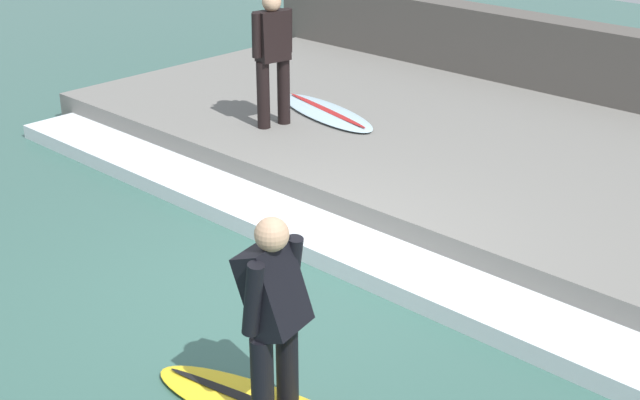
% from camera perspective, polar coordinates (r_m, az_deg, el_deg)
% --- Properties ---
extents(ground_plane, '(28.00, 28.00, 0.00)m').
position_cam_1_polar(ground_plane, '(7.65, -2.53, -5.88)').
color(ground_plane, '#386056').
extents(concrete_ledge, '(4.40, 10.84, 0.37)m').
position_cam_1_polar(concrete_ledge, '(10.01, 11.65, 2.17)').
color(concrete_ledge, slate).
rests_on(concrete_ledge, ground_plane).
extents(back_wall, '(0.50, 11.39, 1.29)m').
position_cam_1_polar(back_wall, '(11.94, 18.24, 7.27)').
color(back_wall, '#544F49').
rests_on(back_wall, ground_plane).
extents(wave_foam_crest, '(0.71, 10.30, 0.17)m').
position_cam_1_polar(wave_foam_crest, '(8.16, 1.85, -3.19)').
color(wave_foam_crest, silver).
rests_on(wave_foam_crest, ground_plane).
extents(surfer_riding, '(0.53, 0.46, 1.43)m').
position_cam_1_polar(surfer_riding, '(5.72, -2.99, -6.94)').
color(surfer_riding, black).
rests_on(surfer_riding, surfboard_riding).
extents(surfer_waiting_near, '(0.52, 0.30, 1.55)m').
position_cam_1_polar(surfer_waiting_near, '(10.30, -3.05, 9.41)').
color(surfer_waiting_near, black).
rests_on(surfer_waiting_near, concrete_ledge).
extents(surfboard_waiting_near, '(0.95, 1.86, 0.07)m').
position_cam_1_polar(surfboard_waiting_near, '(10.90, 0.41, 5.64)').
color(surfboard_waiting_near, silver).
rests_on(surfboard_waiting_near, concrete_ledge).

